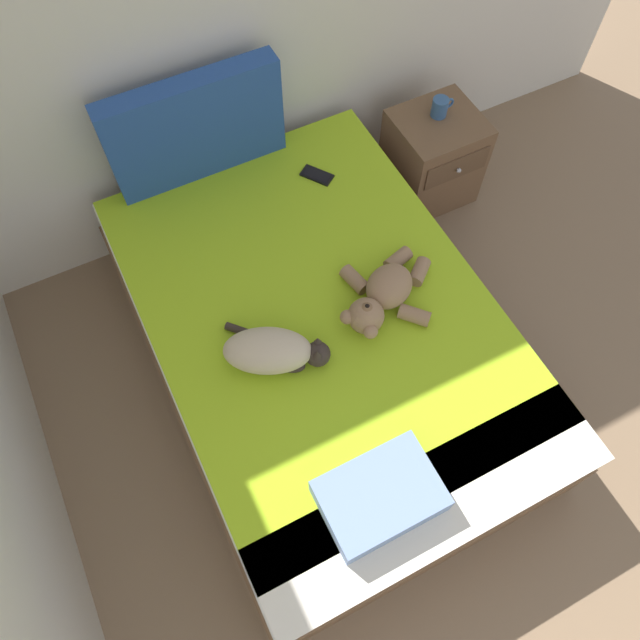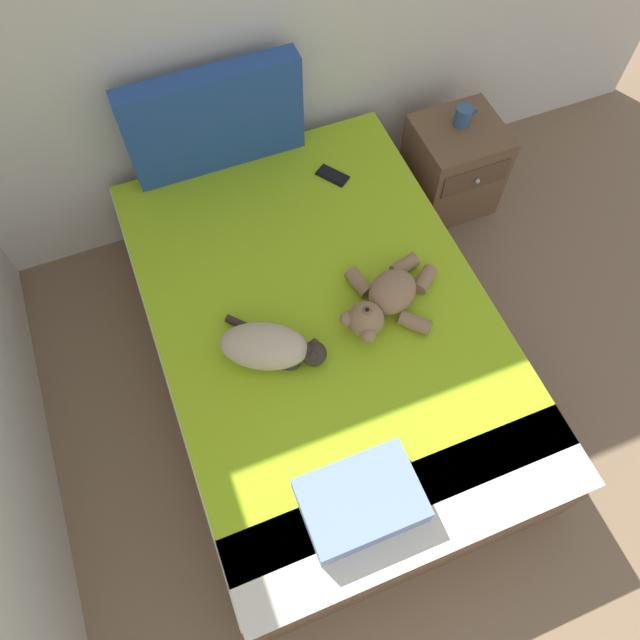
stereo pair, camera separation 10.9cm
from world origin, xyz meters
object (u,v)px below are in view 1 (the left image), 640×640
bed (322,341)px  mug (440,107)px  cat (273,351)px  throw_pillow (380,496)px  cell_phone (317,175)px  patterned_cushion (196,128)px  teddy_bear (383,295)px  nightstand (432,158)px

bed → mug: 1.30m
cat → throw_pillow: bearing=-81.6°
bed → cat: (-0.26, -0.10, 0.32)m
bed → throw_pillow: 0.83m
bed → cell_phone: cell_phone is taller
bed → patterned_cushion: size_ratio=2.57×
teddy_bear → cell_phone: 0.74m
throw_pillow → mug: bearing=51.5°
throw_pillow → mug: throw_pillow is taller
bed → cell_phone: size_ratio=12.51×
teddy_bear → mug: bearing=45.9°
teddy_bear → throw_pillow: 0.79m
cell_phone → bed: bearing=-115.2°
cat → patterned_cushion: bearing=83.1°
cat → cell_phone: (0.57, 0.76, -0.07)m
cell_phone → mug: (0.72, 0.08, 0.05)m
patterned_cushion → teddy_bear: size_ratio=1.65×
bed → cat: size_ratio=4.92×
bed → throw_pillow: bearing=-102.2°
bed → throw_pillow: size_ratio=5.08×
teddy_bear → nightstand: (0.78, 0.77, -0.31)m
bed → nightstand: 1.23m
cell_phone → throw_pillow: size_ratio=0.41×
throw_pillow → bed: bearing=77.8°
cat → teddy_bear: 0.50m
cat → teddy_bear: bearing=3.3°
patterned_cushion → throw_pillow: size_ratio=1.97×
cell_phone → nightstand: size_ratio=0.32×
patterned_cushion → nightstand: size_ratio=1.57×
bed → patterned_cushion: (-0.13, 0.94, 0.50)m
patterned_cushion → throw_pillow: patterned_cushion is taller
cat → mug: bearing=33.2°
nightstand → mug: (0.02, 0.04, 0.30)m
bed → teddy_bear: teddy_bear is taller
bed → patterned_cushion: patterned_cushion is taller
teddy_bear → cell_phone: teddy_bear is taller
bed → teddy_bear: bearing=-17.2°
patterned_cushion → cell_phone: size_ratio=4.86×
cat → throw_pillow: size_ratio=1.03×
bed → cell_phone: 0.78m
cat → mug: 1.54m
patterned_cushion → mug: (1.16, -0.20, -0.19)m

